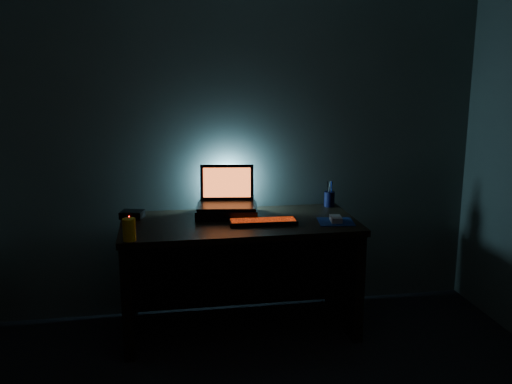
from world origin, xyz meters
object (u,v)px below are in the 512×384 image
Objects in this scene: keyboard at (263,222)px; router at (132,214)px; mouse at (336,219)px; pen_cup at (329,199)px; juice_glass at (129,230)px; laptop at (227,196)px.

router is (-0.82, 0.28, 0.01)m from keyboard.
pen_cup is at bearing 86.92° from mouse.
keyboard is at bearing -146.58° from pen_cup.
juice_glass is (-1.35, -0.57, 0.01)m from pen_cup.
keyboard is at bearing 14.89° from juice_glass.
juice_glass is 0.49m from router.
pen_cup is (0.54, 0.36, 0.04)m from keyboard.
laptop is 0.63m from router.
laptop is 0.36m from keyboard.
mouse is 1.05× the size of pen_cup.
pen_cup is (0.73, 0.08, -0.07)m from laptop.
keyboard is 2.57× the size of router.
router is at bearing -171.38° from laptop.
juice_glass is at bearing -133.05° from laptop.
keyboard is 3.89× the size of mouse.
router reaches higher than keyboard.
pen_cup is at bearing 35.77° from keyboard.
laptop is at bearing 38.78° from juice_glass.
juice_glass reaches higher than mouse.
juice_glass is at bearing -162.76° from keyboard.
pen_cup is (0.08, 0.40, 0.03)m from mouse.
router reaches higher than mouse.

